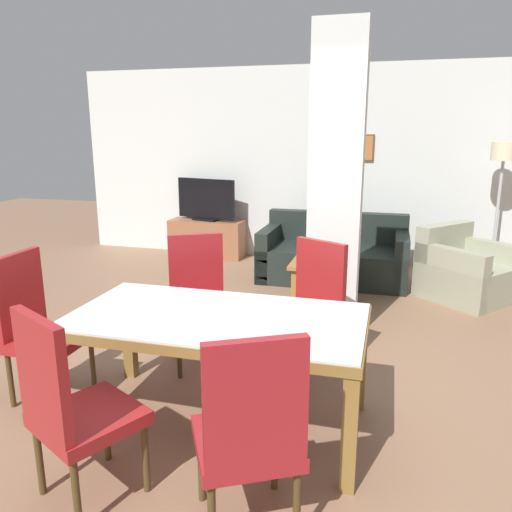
{
  "coord_description": "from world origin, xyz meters",
  "views": [
    {
      "loc": [
        0.98,
        -2.7,
        1.82
      ],
      "look_at": [
        0.0,
        0.92,
        0.88
      ],
      "focal_mm": 35.0,
      "sensor_mm": 36.0,
      "label": 1
    }
  ],
  "objects_px": {
    "dining_chair_near_right": "(250,430)",
    "bottle": "(335,255)",
    "dining_table": "(217,336)",
    "sofa": "(333,257)",
    "dining_chair_near_left": "(71,404)",
    "armchair": "(465,273)",
    "dining_chair_far_left": "(199,296)",
    "dining_chair_head_left": "(37,323)",
    "tv_screen": "(206,200)",
    "coffee_table": "(322,282)",
    "floor_lamp": "(503,166)",
    "tv_stand": "(207,238)",
    "dining_chair_far_right": "(310,305)"
  },
  "relations": [
    {
      "from": "dining_chair_near_right",
      "to": "bottle",
      "type": "bearing_deg",
      "value": 61.74
    },
    {
      "from": "dining_table",
      "to": "sofa",
      "type": "height_order",
      "value": "sofa"
    },
    {
      "from": "dining_chair_near_left",
      "to": "sofa",
      "type": "xyz_separation_m",
      "value": [
        0.78,
        4.28,
        -0.27
      ]
    },
    {
      "from": "dining_table",
      "to": "armchair",
      "type": "xyz_separation_m",
      "value": [
        1.83,
        3.06,
        -0.31
      ]
    },
    {
      "from": "dining_chair_near_left",
      "to": "dining_chair_far_left",
      "type": "height_order",
      "value": "same"
    },
    {
      "from": "dining_chair_near_left",
      "to": "dining_chair_head_left",
      "type": "relative_size",
      "value": 1.0
    },
    {
      "from": "dining_table",
      "to": "dining_chair_head_left",
      "type": "xyz_separation_m",
      "value": [
        -1.31,
        0.0,
        -0.05
      ]
    },
    {
      "from": "armchair",
      "to": "bottle",
      "type": "height_order",
      "value": "armchair"
    },
    {
      "from": "armchair",
      "to": "dining_chair_near_left",
      "type": "bearing_deg",
      "value": 10.75
    },
    {
      "from": "dining_chair_head_left",
      "to": "bottle",
      "type": "bearing_deg",
      "value": 143.78
    },
    {
      "from": "dining_table",
      "to": "dining_chair_near_right",
      "type": "bearing_deg",
      "value": -61.92
    },
    {
      "from": "armchair",
      "to": "tv_screen",
      "type": "relative_size",
      "value": 1.26
    },
    {
      "from": "dining_chair_head_left",
      "to": "coffee_table",
      "type": "bearing_deg",
      "value": 146.37
    },
    {
      "from": "dining_chair_near_left",
      "to": "floor_lamp",
      "type": "height_order",
      "value": "floor_lamp"
    },
    {
      "from": "dining_table",
      "to": "dining_chair_far_left",
      "type": "relative_size",
      "value": 1.76
    },
    {
      "from": "armchair",
      "to": "dining_chair_head_left",
      "type": "bearing_deg",
      "value": -4.79
    },
    {
      "from": "dining_chair_near_right",
      "to": "tv_screen",
      "type": "distance_m",
      "value": 5.37
    },
    {
      "from": "dining_chair_head_left",
      "to": "coffee_table",
      "type": "xyz_separation_m",
      "value": [
        1.63,
        2.46,
        -0.31
      ]
    },
    {
      "from": "bottle",
      "to": "tv_stand",
      "type": "relative_size",
      "value": 0.24
    },
    {
      "from": "tv_stand",
      "to": "floor_lamp",
      "type": "height_order",
      "value": "floor_lamp"
    },
    {
      "from": "dining_chair_far_left",
      "to": "bottle",
      "type": "xyz_separation_m",
      "value": [
        0.91,
        1.59,
        0.01
      ]
    },
    {
      "from": "dining_chair_far_right",
      "to": "armchair",
      "type": "height_order",
      "value": "dining_chair_far_right"
    },
    {
      "from": "bottle",
      "to": "tv_screen",
      "type": "relative_size",
      "value": 0.28
    },
    {
      "from": "dining_chair_far_right",
      "to": "bottle",
      "type": "xyz_separation_m",
      "value": [
        0.01,
        1.57,
        0.01
      ]
    },
    {
      "from": "dining_chair_near_left",
      "to": "coffee_table",
      "type": "height_order",
      "value": "dining_chair_near_left"
    },
    {
      "from": "tv_screen",
      "to": "dining_table",
      "type": "bearing_deg",
      "value": 125.12
    },
    {
      "from": "dining_table",
      "to": "tv_screen",
      "type": "bearing_deg",
      "value": 111.5
    },
    {
      "from": "armchair",
      "to": "dining_chair_far_left",
      "type": "bearing_deg",
      "value": -4.56
    },
    {
      "from": "dining_chair_head_left",
      "to": "tv_stand",
      "type": "height_order",
      "value": "dining_chair_head_left"
    },
    {
      "from": "dining_chair_far_right",
      "to": "tv_stand",
      "type": "height_order",
      "value": "dining_chair_far_right"
    },
    {
      "from": "dining_chair_near_left",
      "to": "tv_screen",
      "type": "bearing_deg",
      "value": 130.91
    },
    {
      "from": "dining_table",
      "to": "dining_chair_head_left",
      "type": "relative_size",
      "value": 1.76
    },
    {
      "from": "dining_chair_far_right",
      "to": "coffee_table",
      "type": "height_order",
      "value": "dining_chair_far_right"
    },
    {
      "from": "dining_chair_far_left",
      "to": "floor_lamp",
      "type": "height_order",
      "value": "floor_lamp"
    },
    {
      "from": "dining_chair_near_right",
      "to": "floor_lamp",
      "type": "relative_size",
      "value": 0.6
    },
    {
      "from": "dining_chair_far_left",
      "to": "tv_screen",
      "type": "bearing_deg",
      "value": -99.06
    },
    {
      "from": "armchair",
      "to": "coffee_table",
      "type": "xyz_separation_m",
      "value": [
        -1.51,
        -0.6,
        -0.05
      ]
    },
    {
      "from": "bottle",
      "to": "floor_lamp",
      "type": "height_order",
      "value": "floor_lamp"
    },
    {
      "from": "dining_chair_far_right",
      "to": "dining_chair_near_left",
      "type": "xyz_separation_m",
      "value": [
        -0.89,
        -1.69,
        0.0
      ]
    },
    {
      "from": "bottle",
      "to": "floor_lamp",
      "type": "relative_size",
      "value": 0.16
    },
    {
      "from": "dining_chair_near_right",
      "to": "dining_chair_near_left",
      "type": "bearing_deg",
      "value": 152.9
    },
    {
      "from": "dining_chair_head_left",
      "to": "bottle",
      "type": "distance_m",
      "value": 2.99
    },
    {
      "from": "dining_chair_far_right",
      "to": "dining_chair_near_right",
      "type": "distance_m",
      "value": 1.68
    },
    {
      "from": "dining_table",
      "to": "bottle",
      "type": "bearing_deg",
      "value": 79.26
    },
    {
      "from": "dining_table",
      "to": "tv_screen",
      "type": "relative_size",
      "value": 1.93
    },
    {
      "from": "dining_chair_head_left",
      "to": "floor_lamp",
      "type": "distance_m",
      "value": 5.36
    },
    {
      "from": "dining_chair_near_left",
      "to": "armchair",
      "type": "height_order",
      "value": "dining_chair_near_left"
    },
    {
      "from": "dining_chair_near_right",
      "to": "armchair",
      "type": "height_order",
      "value": "dining_chair_near_right"
    },
    {
      "from": "coffee_table",
      "to": "tv_stand",
      "type": "relative_size",
      "value": 0.62
    },
    {
      "from": "sofa",
      "to": "coffee_table",
      "type": "xyz_separation_m",
      "value": [
        -0.01,
        -0.96,
        -0.04
      ]
    }
  ]
}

